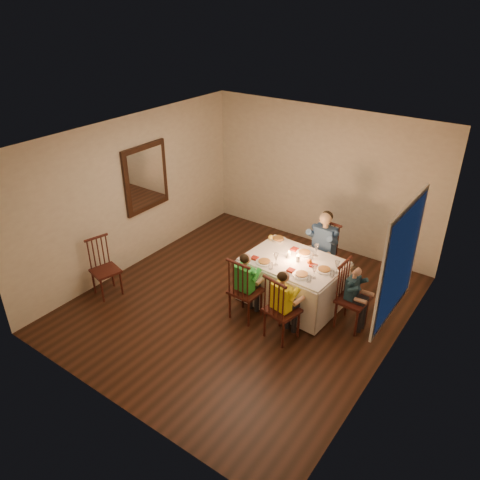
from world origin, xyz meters
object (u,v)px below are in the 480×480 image
Objects in this scene: adult at (320,280)px; chair_end at (349,325)px; child_teal at (349,325)px; child_green at (245,316)px; chair_near_left at (245,316)px; serving_bowl at (278,240)px; chair_near_right at (281,336)px; chair_extra at (109,294)px; child_yellow at (281,336)px; chair_adult at (320,280)px; dining_table at (293,272)px.

chair_end is at bearing -38.40° from adult.
child_green is at bearing 119.45° from child_teal.
adult is 1.27× the size of child_teal.
chair_near_left is 4.81× the size of serving_bowl.
chair_near_right is 1.05m from chair_end.
chair_extra is 0.77× the size of adult.
child_yellow is at bearing -78.64° from adult.
chair_adult is 1.00× the size of chair_near_left.
child_yellow is (0.21, -1.61, 0.00)m from adult.
chair_extra is 0.90× the size of child_yellow.
chair_near_right is 0.95× the size of child_yellow.
child_green is 0.68m from child_yellow.
child_teal is at bearing -120.20° from chair_near_right.
chair_end is at bearing -14.60° from serving_bowl.
serving_bowl is at bearing -82.41° from child_green.
child_green is (-0.46, -1.53, 0.00)m from chair_adult.
dining_table is 0.98m from chair_near_left.
child_teal is (3.49, 1.51, 0.00)m from chair_extra.
child_teal is at bearing -38.40° from adult.
child_green reaches higher than chair_end.
child_green is 1.53m from child_teal.
chair_extra is (-2.50, -1.53, -0.54)m from dining_table.
dining_table is 1.19× the size of adult.
child_yellow is (0.00, 0.00, 0.00)m from chair_near_right.
chair_extra is (-2.59, -2.32, 0.00)m from chair_adult.
dining_table is at bearing -36.20° from serving_bowl.
dining_table is 1.46× the size of chair_end.
chair_near_right is (0.21, -1.61, 0.00)m from chair_adult.
dining_table is 1.46× the size of chair_adult.
chair_end is 4.81× the size of serving_bowl.
dining_table is 0.97m from adult.
chair_near_left is 1.59m from adult.
child_yellow is at bearing 173.75° from child_green.
dining_table is at bearing -92.15° from adult.
child_green is at bearing -54.87° from chair_extra.
chair_extra is at bearing 24.98° from child_yellow.
child_green is (-0.38, -0.73, -0.54)m from dining_table.
serving_bowl reaches higher than chair_adult.
child_green is (-0.46, -1.53, 0.00)m from adult.
dining_table is 0.67m from serving_bowl.
child_green reaches higher than chair_adult.
chair_near_right is (0.29, -0.81, -0.54)m from dining_table.
dining_table is at bearing -116.32° from child_green.
dining_table reaches higher than chair_near_right.
adult is 1.17× the size of child_yellow.
adult is (-0.21, 1.61, 0.00)m from chair_near_right.
serving_bowl is (-0.12, 1.09, 0.78)m from child_green.
child_green is (-0.00, 0.00, 0.00)m from chair_near_left.
chair_extra is (-2.13, -0.80, 0.00)m from chair_near_left.
chair_near_left is 1.03× the size of child_teal.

